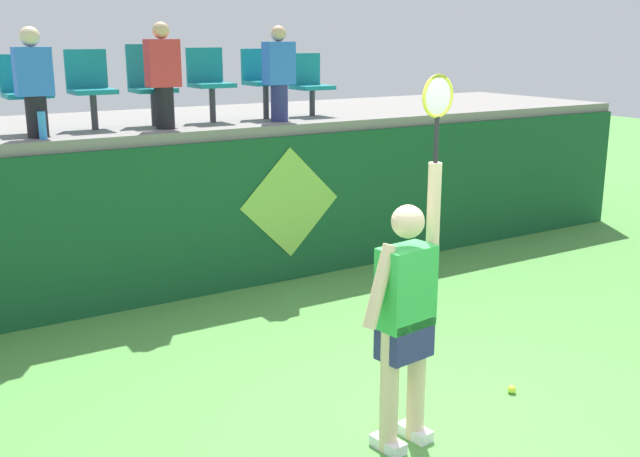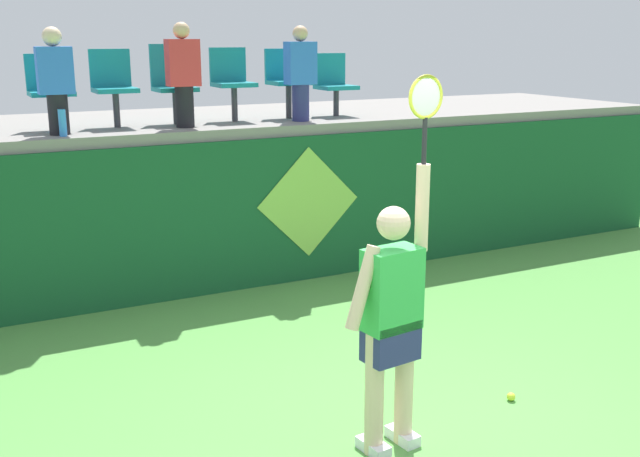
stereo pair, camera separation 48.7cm
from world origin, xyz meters
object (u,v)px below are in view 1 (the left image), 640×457
stadium_chair_2 (150,81)px  stadium_chair_4 (263,78)px  spectator_0 (34,81)px  stadium_chair_3 (209,79)px  stadium_chair_5 (309,82)px  water_bottle (42,125)px  spectator_2 (279,72)px  stadium_chair_0 (25,89)px  stadium_chair_1 (90,84)px  spectator_1 (163,74)px  tennis_ball (512,389)px  tennis_player (406,313)px

stadium_chair_2 → stadium_chair_4: (1.39, -0.01, -0.00)m
stadium_chair_4 → spectator_0: (-2.71, -0.45, 0.07)m
stadium_chair_3 → stadium_chair_5: bearing=0.0°
water_bottle → spectator_2: 2.74m
stadium_chair_5 → spectator_2: size_ratio=0.70×
stadium_chair_0 → stadium_chair_5: bearing=0.0°
water_bottle → stadium_chair_1: bearing=43.3°
stadium_chair_0 → stadium_chair_1: 0.66m
spectator_1 → stadium_chair_5: bearing=11.3°
stadium_chair_1 → stadium_chair_5: 2.70m
tennis_ball → stadium_chair_1: 5.24m
stadium_chair_3 → spectator_2: spectator_2 is taller
stadium_chair_0 → spectator_0: bearing=-90.0°
spectator_1 → spectator_2: (1.39, 0.00, -0.02)m
water_bottle → spectator_1: spectator_1 is taller
stadium_chair_0 → spectator_2: bearing=-8.5°
stadium_chair_1 → stadium_chair_3: size_ratio=0.99×
stadium_chair_2 → spectator_0: spectator_0 is taller
tennis_ball → stadium_chair_4: stadium_chair_4 is taller
stadium_chair_3 → stadium_chair_5: stadium_chair_3 is taller
tennis_player → stadium_chair_5: (1.90, 4.43, 1.25)m
tennis_player → spectator_2: spectator_2 is taller
stadium_chair_0 → stadium_chair_2: bearing=0.4°
tennis_player → stadium_chair_2: size_ratio=2.88×
stadium_chair_0 → stadium_chair_3: bearing=0.0°
stadium_chair_1 → stadium_chair_2: 0.66m
stadium_chair_0 → spectator_1: size_ratio=0.71×
tennis_ball → stadium_chair_3: size_ratio=0.08×
spectator_2 → stadium_chair_2: bearing=163.4°
stadium_chair_2 → spectator_2: spectator_2 is taller
spectator_2 → tennis_ball: bearing=-90.7°
tennis_ball → stadium_chair_2: bearing=107.4°
water_bottle → spectator_0: spectator_0 is taller
stadium_chair_0 → spectator_0: 0.46m
tennis_ball → stadium_chair_3: (-0.65, 4.29, 2.25)m
spectator_1 → spectator_2: size_ratio=1.03×
water_bottle → stadium_chair_4: size_ratio=0.33×
stadium_chair_5 → spectator_1: 2.08m
water_bottle → spectator_2: size_ratio=0.25×
stadium_chair_1 → spectator_0: bearing=-145.4°
stadium_chair_5 → water_bottle: bearing=-169.7°
tennis_player → water_bottle: 4.20m
water_bottle → stadium_chair_1: size_ratio=0.32×
stadium_chair_4 → spectator_1: 1.45m
stadium_chair_2 → stadium_chair_5: size_ratio=1.16×
tennis_player → tennis_ball: size_ratio=38.30×
tennis_player → stadium_chair_0: bearing=108.1°
tennis_ball → stadium_chair_3: bearing=98.6°
stadium_chair_3 → stadium_chair_4: (0.69, -0.00, -0.00)m
stadium_chair_1 → stadium_chair_5: stadium_chair_1 is taller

